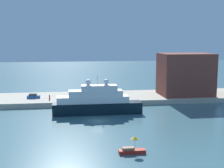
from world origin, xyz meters
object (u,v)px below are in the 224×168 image
object	(u,v)px
large_yacht	(96,102)
person_figure	(50,97)
small_motorboat	(132,148)
harbor_building	(185,74)
parked_car	(33,96)
mooring_bollard	(100,99)

from	to	relation	value
large_yacht	person_figure	size ratio (longest dim) A/B	14.41
large_yacht	small_motorboat	world-z (taller)	large_yacht
large_yacht	harbor_building	xyz separation A→B (m)	(29.94, 16.00, 5.03)
harbor_building	parked_car	distance (m)	48.04
parked_car	mooring_bollard	world-z (taller)	parked_car
parked_car	harbor_building	bearing A→B (deg)	-0.82
mooring_bollard	harbor_building	bearing A→B (deg)	11.67
small_motorboat	mooring_bollard	size ratio (longest dim) A/B	5.11
small_motorboat	parked_car	bearing A→B (deg)	114.92
harbor_building	parked_car	world-z (taller)	harbor_building
small_motorboat	harbor_building	world-z (taller)	harbor_building
harbor_building	small_motorboat	bearing A→B (deg)	-120.37
parked_car	mooring_bollard	size ratio (longest dim) A/B	4.35
parked_car	person_figure	distance (m)	6.00
small_motorboat	parked_car	xyz separation A→B (m)	(-21.25, 45.73, 1.13)
small_motorboat	parked_car	size ratio (longest dim) A/B	1.18
person_figure	mooring_bollard	world-z (taller)	person_figure
person_figure	mooring_bollard	distance (m)	14.99
parked_car	mooring_bollard	xyz separation A→B (m)	(19.66, -6.46, -0.12)
harbor_building	parked_car	xyz separation A→B (m)	(-47.65, 0.69, -6.08)
large_yacht	harbor_building	bearing A→B (deg)	28.12
large_yacht	mooring_bollard	size ratio (longest dim) A/B	25.73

